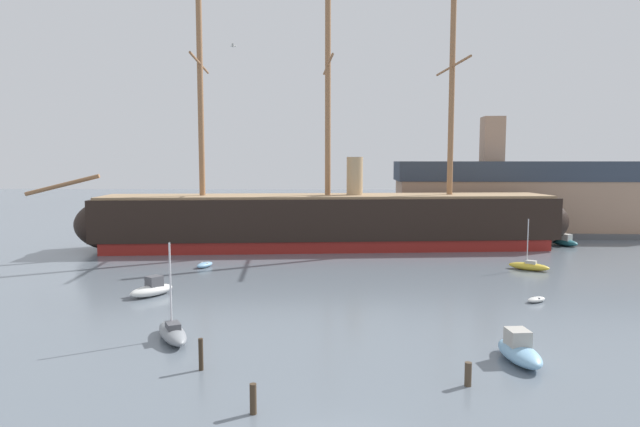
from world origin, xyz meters
TOP-DOWN VIEW (x-y plane):
  - tall_ship at (-2.29, 50.32)m, footprint 70.67×17.78m
  - sailboat_foreground_left at (-10.78, 13.02)m, footprint 3.64×4.89m
  - motorboat_foreground_right at (10.15, 10.42)m, footprint 2.32×4.48m
  - motorboat_mid_left at (-16.23, 24.22)m, footprint 3.69×4.16m
  - dinghy_mid_right at (15.67, 23.77)m, footprint 1.99×1.67m
  - dinghy_alongside_bow at (-15.05, 36.67)m, footprint 1.87×2.60m
  - sailboat_alongside_stern at (19.40, 36.98)m, footprint 4.17×3.27m
  - dinghy_far_left at (-26.16, 55.36)m, footprint 2.50×2.35m
  - motorboat_far_right at (29.70, 54.03)m, footprint 3.50×4.12m
  - motorboat_distant_centre at (4.16, 61.65)m, footprint 3.88×4.41m
  - mooring_piling_nearest at (-3.86, 3.25)m, footprint 0.31×0.31m
  - mooring_piling_left_pair at (6.50, 6.87)m, footprint 0.35×0.35m
  - mooring_piling_right_pair at (-7.61, 8.22)m, footprint 0.26×0.26m
  - dockside_warehouse_right at (28.52, 66.12)m, footprint 44.47×12.84m
  - seagull_in_flight at (-7.54, 17.44)m, footprint 0.41×1.14m

SIDE VIEW (x-z plane):
  - dinghy_mid_right at x=15.67m, z-range 0.00..0.44m
  - dinghy_alongside_bow at x=-15.05m, z-range 0.00..0.57m
  - dinghy_far_left at x=-26.16m, z-range 0.00..0.57m
  - sailboat_alongside_stern at x=19.40m, z-range -2.25..3.15m
  - sailboat_foreground_left at x=-10.78m, z-range -2.60..3.66m
  - motorboat_far_right at x=29.70m, z-range -0.24..1.39m
  - motorboat_mid_left at x=-16.23m, z-range -0.25..1.42m
  - mooring_piling_left_pair at x=6.50m, z-range 0.00..1.23m
  - motorboat_distant_centre at x=4.16m, z-range -0.26..1.50m
  - motorboat_foreground_right at x=10.15m, z-range -0.27..1.53m
  - mooring_piling_nearest at x=-3.86m, z-range 0.00..1.41m
  - mooring_piling_right_pair at x=-7.61m, z-range 0.00..1.78m
  - tall_ship at x=-2.29m, z-range -13.31..20.72m
  - dockside_warehouse_right at x=28.52m, z-range -3.40..14.91m
  - seagull_in_flight at x=-7.54m, z-range 19.16..19.29m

